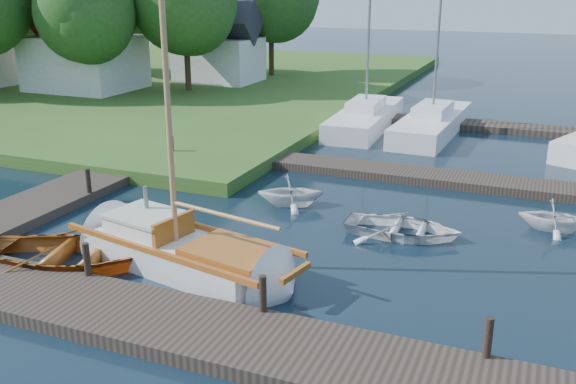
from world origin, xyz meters
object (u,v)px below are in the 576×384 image
at_px(mooring_post_4, 88,181).
at_px(tender_d, 555,213).
at_px(sailboat, 187,256).
at_px(tree_5, 4,2).
at_px(mooring_post_3, 488,337).
at_px(tender_c, 403,225).
at_px(dinghy, 65,250).
at_px(marina_boat_0, 366,116).
at_px(mooring_post_1, 87,259).
at_px(mooring_post_5, 172,146).
at_px(house_c, 219,49).
at_px(tree_2, 86,11).
at_px(marina_boat_1, 432,122).
at_px(mooring_post_2, 263,293).
at_px(tender_b, 291,189).
at_px(house_a, 84,48).

xyz_separation_m(mooring_post_4, tender_d, (14.04, 3.04, -0.19)).
relative_size(sailboat, tree_5, 1.21).
distance_m(mooring_post_3, tree_5, 44.11).
height_order(tender_c, tender_d, tender_d).
relative_size(dinghy, marina_boat_0, 0.37).
bearing_deg(mooring_post_1, mooring_post_5, 111.80).
distance_m(sailboat, dinghy, 3.08).
bearing_deg(tender_d, house_c, 46.13).
distance_m(mooring_post_3, tender_c, 6.63).
relative_size(mooring_post_5, dinghy, 0.18).
height_order(mooring_post_4, tree_2, tree_2).
height_order(marina_boat_0, marina_boat_1, marina_boat_0).
relative_size(tender_c, tree_2, 0.42).
bearing_deg(tender_c, sailboat, 131.59).
xyz_separation_m(tender_c, tree_2, (-21.10, 13.10, 4.92)).
xyz_separation_m(sailboat, marina_boat_0, (-0.36, 17.36, 0.23)).
height_order(mooring_post_1, sailboat, sailboat).
relative_size(mooring_post_3, sailboat, 0.08).
bearing_deg(marina_boat_0, mooring_post_5, 147.32).
relative_size(marina_boat_0, tree_5, 1.46).
relative_size(mooring_post_1, mooring_post_2, 1.00).
distance_m(tender_b, tender_d, 7.86).
height_order(tender_d, house_a, house_a).
relative_size(mooring_post_4, mooring_post_5, 1.00).
bearing_deg(tree_5, marina_boat_0, -11.86).
height_order(mooring_post_3, house_a, house_a).
height_order(mooring_post_3, marina_boat_0, marina_boat_0).
height_order(tender_d, tree_5, tree_5).
xyz_separation_m(mooring_post_3, tree_5, (-36.00, 25.05, 4.72)).
bearing_deg(mooring_post_3, mooring_post_2, 180.00).
height_order(dinghy, marina_boat_0, marina_boat_0).
bearing_deg(mooring_post_3, dinghy, 176.10).
bearing_deg(sailboat, tender_c, 55.04).
distance_m(mooring_post_5, tree_2, 14.95).
bearing_deg(mooring_post_5, mooring_post_4, -90.00).
bearing_deg(tender_c, tree_5, 58.43).
relative_size(tender_b, tree_2, 0.27).
height_order(sailboat, tender_d, sailboat).
xyz_separation_m(sailboat, house_c, (-12.63, 25.25, 2.24)).
distance_m(mooring_post_5, sailboat, 9.99).
height_order(marina_boat_0, house_c, marina_boat_0).
xyz_separation_m(dinghy, house_c, (-9.73, 26.30, 2.13)).
xyz_separation_m(sailboat, marina_boat_1, (2.88, 17.32, 0.22)).
distance_m(mooring_post_5, tender_c, 10.89).
xyz_separation_m(mooring_post_2, tree_5, (-31.50, 25.05, 4.72)).
bearing_deg(sailboat, mooring_post_2, -19.50).
bearing_deg(mooring_post_5, mooring_post_2, -49.64).
xyz_separation_m(marina_boat_1, house_a, (-21.51, 1.93, 2.39)).
relative_size(mooring_post_4, marina_boat_1, 0.07).
bearing_deg(tree_5, mooring_post_4, -41.08).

